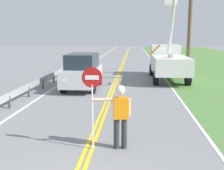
# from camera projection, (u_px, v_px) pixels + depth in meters

# --- Properties ---
(centerline_yellow_left) EXTENTS (0.11, 110.00, 0.01)m
(centerline_yellow_left) POSITION_uv_depth(u_px,v_px,m) (118.00, 72.00, 24.48)
(centerline_yellow_left) COLOR yellow
(centerline_yellow_left) RESTS_ON ground
(centerline_yellow_right) EXTENTS (0.11, 110.00, 0.01)m
(centerline_yellow_right) POSITION_uv_depth(u_px,v_px,m) (120.00, 72.00, 24.46)
(centerline_yellow_right) COLOR yellow
(centerline_yellow_right) RESTS_ON ground
(edge_line_right) EXTENTS (0.12, 110.00, 0.01)m
(edge_line_right) POSITION_uv_depth(u_px,v_px,m) (160.00, 72.00, 24.19)
(edge_line_right) COLOR silver
(edge_line_right) RESTS_ON ground
(edge_line_left) EXTENTS (0.12, 110.00, 0.01)m
(edge_line_left) POSITION_uv_depth(u_px,v_px,m) (79.00, 71.00, 24.74)
(edge_line_left) COLOR silver
(edge_line_left) RESTS_ON ground
(flagger_worker) EXTENTS (1.08, 0.31, 1.83)m
(flagger_worker) POSITION_uv_depth(u_px,v_px,m) (120.00, 113.00, 7.72)
(flagger_worker) COLOR #2D2D33
(flagger_worker) RESTS_ON ground
(stop_sign_paddle) EXTENTS (0.56, 0.04, 2.33)m
(stop_sign_paddle) POSITION_uv_depth(u_px,v_px,m) (92.00, 90.00, 7.55)
(stop_sign_paddle) COLOR silver
(stop_sign_paddle) RESTS_ON ground
(utility_bucket_truck) EXTENTS (2.67, 6.81, 6.04)m
(utility_bucket_truck) POSITION_uv_depth(u_px,v_px,m) (168.00, 60.00, 20.20)
(utility_bucket_truck) COLOR silver
(utility_bucket_truck) RESTS_ON ground
(oncoming_suv_nearest) EXTENTS (1.94, 4.62, 2.10)m
(oncoming_suv_nearest) POSITION_uv_depth(u_px,v_px,m) (83.00, 71.00, 16.65)
(oncoming_suv_nearest) COLOR silver
(oncoming_suv_nearest) RESTS_ON ground
(utility_pole_near) EXTENTS (1.80, 0.28, 8.33)m
(utility_pole_near) POSITION_uv_depth(u_px,v_px,m) (190.00, 20.00, 20.84)
(utility_pole_near) COLOR brown
(utility_pole_near) RESTS_ON ground
(guardrail_left_shoulder) EXTENTS (0.10, 32.00, 0.71)m
(guardrail_left_shoulder) POSITION_uv_depth(u_px,v_px,m) (58.00, 73.00, 19.98)
(guardrail_left_shoulder) COLOR #9EA0A3
(guardrail_left_shoulder) RESTS_ON ground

